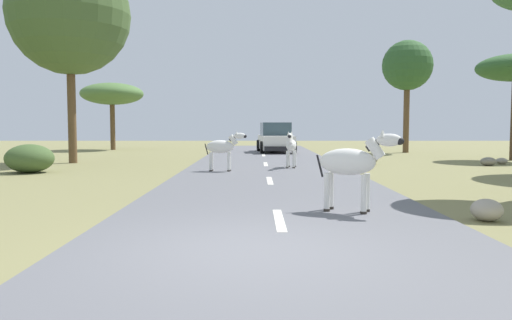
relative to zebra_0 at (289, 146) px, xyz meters
The scene contains 15 objects.
ground_plane 12.50m from the zebra_0, 96.53° to the right, with size 90.00×90.00×0.00m, color olive.
road 12.45m from the zebra_0, 94.27° to the right, with size 6.00×64.00×0.05m, color slate.
lane_markings 13.45m from the zebra_0, 93.95° to the right, with size 0.16×56.00×0.01m.
zebra_0 is the anchor object (origin of this frame).
zebra_1 2.85m from the zebra_0, 151.04° to the right, with size 1.49×0.45×1.40m.
zebra_2 9.59m from the zebra_0, 87.23° to the right, with size 1.53×0.90×1.53m.
car_0 10.69m from the zebra_0, 90.89° to the left, with size 2.25×4.45×1.74m.
tree_2 14.04m from the zebra_0, 55.37° to the left, with size 2.94×2.94×6.63m.
tree_3 11.21m from the zebra_0, 162.36° to the left, with size 5.13×5.13×8.94m.
tree_6 18.17m from the zebra_0, 126.98° to the left, with size 4.08×4.08×4.40m.
bush_0 9.33m from the zebra_0, behind, with size 1.66×1.49×0.99m, color #425B2D.
rock_0 8.29m from the zebra_0, 10.28° to the left, with size 0.64×0.49×0.35m, color gray.
rock_2 10.59m from the zebra_0, 75.19° to the right, with size 0.54×0.57×0.39m, color #A89E8C.
rock_3 4.19m from the zebra_0, 33.13° to the left, with size 0.68×0.66×0.37m, color gray.
rock_4 9.35m from the zebra_0, 13.85° to the left, with size 0.49×0.37×0.27m, color gray.
Camera 1 is at (0.09, -6.48, 1.68)m, focal length 35.23 mm.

